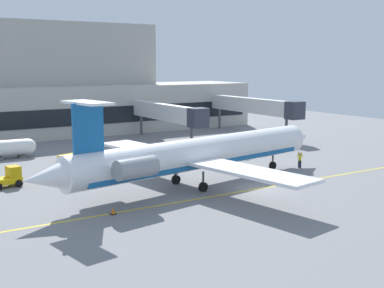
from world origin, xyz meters
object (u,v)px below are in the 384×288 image
fuel_tank (10,148)px  marshaller (300,160)px  baggage_tug (166,158)px  pushback_tractor (78,153)px  belt_loader (8,178)px  regional_jet (196,154)px

fuel_tank → marshaller: size_ratio=3.42×
baggage_tug → marshaller: size_ratio=2.06×
pushback_tractor → belt_loader: bearing=-138.0°
fuel_tank → marshaller: 35.19m
pushback_tractor → marshaller: size_ratio=2.31×
fuel_tank → marshaller: (26.56, -23.08, -0.39)m
regional_jet → baggage_tug: size_ratio=9.07×
marshaller → pushback_tractor: bearing=139.0°
fuel_tank → regional_jet: bearing=-63.6°
regional_jet → belt_loader: 18.12m
belt_loader → marshaller: size_ratio=1.63×
baggage_tug → pushback_tractor: size_ratio=0.90×
fuel_tank → marshaller: bearing=-41.0°
baggage_tug → pushback_tractor: 11.15m
baggage_tug → regional_jet: bearing=-103.0°
pushback_tractor → marshaller: 26.37m
regional_jet → marshaller: (14.58, 1.09, -2.20)m
regional_jet → pushback_tractor: (-5.33, 18.38, -2.17)m
pushback_tractor → fuel_tank: bearing=138.9°
baggage_tug → marshaller: (12.19, -9.25, 0.04)m
pushback_tractor → belt_loader: size_ratio=1.42×
regional_jet → marshaller: regional_jet is taller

